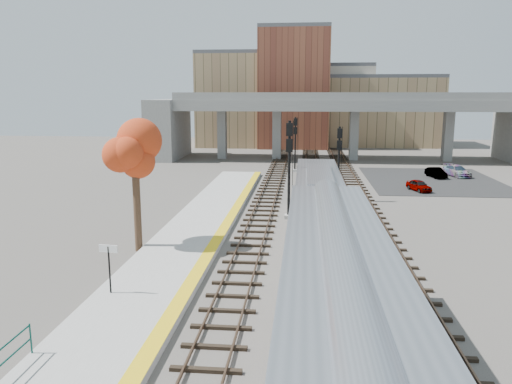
% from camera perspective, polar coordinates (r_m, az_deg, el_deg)
% --- Properties ---
extents(ground, '(160.00, 160.00, 0.00)m').
position_cam_1_polar(ground, '(28.80, 5.30, -7.73)').
color(ground, '#47423D').
rests_on(ground, ground).
extents(platform, '(4.50, 60.00, 0.35)m').
position_cam_1_polar(platform, '(29.64, -8.95, -6.91)').
color(platform, '#9E9E99').
rests_on(platform, ground).
extents(yellow_strip, '(0.70, 60.00, 0.01)m').
position_cam_1_polar(yellow_strip, '(29.18, -5.32, -6.74)').
color(yellow_strip, yellow).
rests_on(yellow_strip, platform).
extents(tracks, '(10.70, 95.00, 0.25)m').
position_cam_1_polar(tracks, '(40.82, 6.72, -1.98)').
color(tracks, black).
rests_on(tracks, ground).
extents(overpass, '(54.00, 12.00, 9.50)m').
position_cam_1_polar(overpass, '(72.51, 9.54, 8.24)').
color(overpass, slate).
rests_on(overpass, ground).
extents(buildings_far, '(43.00, 21.00, 20.60)m').
position_cam_1_polar(buildings_far, '(93.85, 6.42, 10.21)').
color(buildings_far, '#9D855B').
rests_on(buildings_far, ground).
extents(parking_lot, '(14.00, 18.00, 0.04)m').
position_cam_1_polar(parking_lot, '(57.75, 19.50, 1.26)').
color(parking_lot, black).
rests_on(parking_lot, ground).
extents(locomotive, '(3.02, 19.05, 4.10)m').
position_cam_1_polar(locomotive, '(32.99, 7.16, -1.22)').
color(locomotive, '#A8AAB2').
rests_on(locomotive, ground).
extents(signal_mast_near, '(0.60, 0.64, 7.38)m').
position_cam_1_polar(signal_mast_near, '(37.19, 3.80, 2.51)').
color(signal_mast_near, '#9E9E99').
rests_on(signal_mast_near, ground).
extents(signal_mast_mid, '(0.60, 0.64, 6.54)m').
position_cam_1_polar(signal_mast_mid, '(43.99, 9.42, 2.96)').
color(signal_mast_mid, '#9E9E99').
rests_on(signal_mast_mid, ground).
extents(signal_mast_far, '(0.60, 0.64, 6.59)m').
position_cam_1_polar(signal_mast_far, '(60.41, 4.50, 5.30)').
color(signal_mast_far, '#9E9E99').
rests_on(signal_mast_far, ground).
extents(station_sign, '(0.90, 0.15, 2.27)m').
position_cam_1_polar(station_sign, '(23.68, -16.47, -7.32)').
color(station_sign, black).
rests_on(station_sign, platform).
extents(tree, '(3.60, 3.60, 7.76)m').
position_cam_1_polar(tree, '(29.88, -13.69, 4.03)').
color(tree, '#382619').
rests_on(tree, ground).
extents(car_a, '(2.23, 3.39, 1.07)m').
position_cam_1_polar(car_a, '(50.85, 18.12, 0.72)').
color(car_a, '#99999E').
rests_on(car_a, parking_lot).
extents(car_b, '(1.88, 3.56, 1.12)m').
position_cam_1_polar(car_b, '(59.62, 19.88, 2.09)').
color(car_b, '#99999E').
rests_on(car_b, parking_lot).
extents(car_c, '(2.80, 4.58, 1.24)m').
position_cam_1_polar(car_c, '(61.47, 21.98, 2.26)').
color(car_c, '#99999E').
rests_on(car_c, parking_lot).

